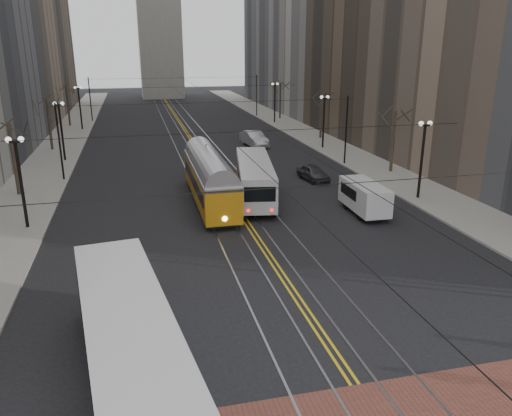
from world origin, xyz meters
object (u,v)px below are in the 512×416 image
rear_bus (255,180)px  sedan_grey (313,173)px  sedan_silver (254,139)px  cargo_van (364,199)px  streetcar (210,183)px  transit_bus (131,357)px

rear_bus → sedan_grey: rear_bus is taller
rear_bus → sedan_silver: bearing=86.6°
sedan_grey → sedan_silver: 16.31m
cargo_van → sedan_grey: 9.27m
streetcar → cargo_van: 11.09m
cargo_van → sedan_silver: (-1.65, 25.51, -0.22)m
transit_bus → cargo_van: transit_bus is taller
sedan_grey → transit_bus: bearing=-129.9°
streetcar → sedan_silver: size_ratio=2.46×
rear_bus → cargo_van: rear_bus is taller
transit_bus → streetcar: 21.51m
cargo_van → sedan_silver: cargo_van is taller
streetcar → sedan_grey: bearing=24.3°
transit_bus → sedan_silver: bearing=63.5°
transit_bus → sedan_grey: bearing=50.8°
rear_bus → sedan_grey: (6.10, 3.94, -0.76)m
sedan_silver → streetcar: bearing=-120.0°
transit_bus → streetcar: size_ratio=0.99×
sedan_grey → sedan_silver: size_ratio=0.76×
transit_bus → sedan_silver: 43.53m
sedan_silver → rear_bus: bearing=-111.4°
rear_bus → sedan_grey: bearing=42.8°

